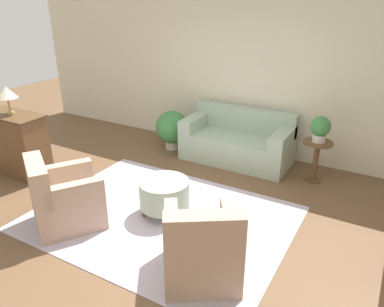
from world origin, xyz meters
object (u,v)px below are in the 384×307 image
(side_table, at_px, (316,155))
(potted_plant_floor, at_px, (172,128))
(dresser, at_px, (16,143))
(table_lamp, at_px, (6,93))
(ottoman_table, at_px, (164,194))
(couch, at_px, (237,142))
(armchair_left, at_px, (63,200))
(potted_plant_on_side_table, at_px, (320,128))
(armchair_right, at_px, (202,249))

(side_table, relative_size, potted_plant_floor, 0.91)
(dresser, bearing_deg, table_lamp, -90.00)
(ottoman_table, distance_m, table_lamp, 2.90)
(ottoman_table, xyz_separation_m, side_table, (1.49, 1.94, 0.13))
(table_lamp, bearing_deg, couch, 37.90)
(couch, relative_size, side_table, 2.80)
(armchair_left, distance_m, potted_plant_on_side_table, 3.72)
(armchair_left, height_order, dresser, dresser)
(side_table, relative_size, potted_plant_on_side_table, 1.66)
(side_table, bearing_deg, armchair_left, -131.44)
(potted_plant_on_side_table, xyz_separation_m, table_lamp, (-4.20, -2.07, 0.45))
(armchair_right, relative_size, ottoman_table, 1.63)
(armchair_right, bearing_deg, potted_plant_on_side_table, 79.89)
(armchair_right, distance_m, table_lamp, 3.89)
(couch, bearing_deg, potted_plant_on_side_table, -6.14)
(side_table, height_order, potted_plant_floor, potted_plant_floor)
(dresser, xyz_separation_m, potted_plant_floor, (1.58, 2.10, -0.12))
(armchair_right, distance_m, side_table, 2.81)
(armchair_left, xyz_separation_m, armchair_right, (1.95, 0.00, 0.00))
(armchair_left, bearing_deg, potted_plant_on_side_table, 48.56)
(potted_plant_floor, distance_m, table_lamp, 2.78)
(potted_plant_floor, relative_size, table_lamp, 1.70)
(dresser, height_order, potted_plant_floor, dresser)
(table_lamp, bearing_deg, armchair_right, -10.68)
(armchair_left, distance_m, ottoman_table, 1.26)
(armchair_right, bearing_deg, side_table, 79.89)
(armchair_left, height_order, potted_plant_on_side_table, potted_plant_on_side_table)
(side_table, bearing_deg, couch, 173.86)
(armchair_right, bearing_deg, potted_plant_floor, 127.26)
(potted_plant_on_side_table, height_order, table_lamp, table_lamp)
(ottoman_table, xyz_separation_m, dresser, (-2.71, -0.12, 0.21))
(potted_plant_floor, bearing_deg, armchair_left, -86.32)
(armchair_left, relative_size, dresser, 1.00)
(potted_plant_on_side_table, bearing_deg, potted_plant_floor, 179.28)
(armchair_right, distance_m, potted_plant_floor, 3.52)
(dresser, height_order, potted_plant_on_side_table, potted_plant_on_side_table)
(armchair_right, bearing_deg, armchair_left, 180.00)
(dresser, height_order, table_lamp, table_lamp)
(dresser, xyz_separation_m, table_lamp, (0.00, -0.00, 0.81))
(ottoman_table, bearing_deg, armchair_left, -139.22)
(couch, relative_size, armchair_right, 1.72)
(side_table, distance_m, table_lamp, 4.76)
(armchair_left, distance_m, armchair_right, 1.95)
(couch, xyz_separation_m, ottoman_table, (-0.13, -2.09, -0.02))
(ottoman_table, xyz_separation_m, potted_plant_floor, (-1.13, 1.97, 0.09))
(armchair_left, relative_size, armchair_right, 1.00)
(armchair_left, height_order, armchair_right, same)
(dresser, bearing_deg, potted_plant_on_side_table, 26.20)
(couch, distance_m, ottoman_table, 2.09)
(couch, distance_m, side_table, 1.37)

